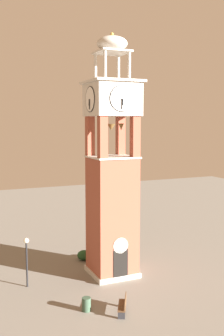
# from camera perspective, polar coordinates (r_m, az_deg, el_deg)

# --- Properties ---
(ground) EXTENTS (80.00, 80.00, 0.00)m
(ground) POSITION_cam_1_polar(r_m,az_deg,el_deg) (29.44, 0.00, -15.22)
(ground) COLOR gray
(clock_tower) EXTENTS (3.57, 3.57, 17.09)m
(clock_tower) POSITION_cam_1_polar(r_m,az_deg,el_deg) (27.63, 0.00, -1.88)
(clock_tower) COLOR #9E4C38
(clock_tower) RESTS_ON ground
(park_bench) EXTENTS (1.14, 1.62, 0.95)m
(park_bench) POSITION_cam_1_polar(r_m,az_deg,el_deg) (23.82, 1.66, -19.43)
(park_bench) COLOR brown
(park_bench) RESTS_ON ground
(lamp_post) EXTENTS (0.36, 0.36, 3.37)m
(lamp_post) POSITION_cam_1_polar(r_m,az_deg,el_deg) (27.08, -12.43, -12.00)
(lamp_post) COLOR black
(lamp_post) RESTS_ON ground
(trash_bin) EXTENTS (0.52, 0.52, 0.80)m
(trash_bin) POSITION_cam_1_polar(r_m,az_deg,el_deg) (24.13, -3.78, -19.32)
(trash_bin) COLOR #38513D
(trash_bin) RESTS_ON ground
(shrub_near_entry) EXTENTS (1.07, 1.07, 0.78)m
(shrub_near_entry) POSITION_cam_1_polar(r_m,az_deg,el_deg) (32.06, -4.14, -12.64)
(shrub_near_entry) COLOR #234C28
(shrub_near_entry) RESTS_ON ground
(shrub_left_of_tower) EXTENTS (0.98, 0.98, 0.86)m
(shrub_left_of_tower) POSITION_cam_1_polar(r_m,az_deg,el_deg) (32.00, -1.78, -12.58)
(shrub_left_of_tower) COLOR #234C28
(shrub_left_of_tower) RESTS_ON ground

